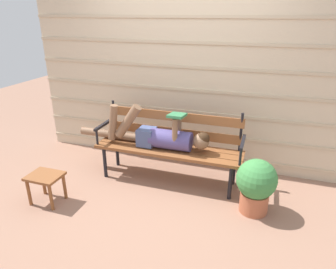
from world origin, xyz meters
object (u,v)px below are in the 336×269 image
at_px(footstool, 45,181).
at_px(potted_plant, 256,184).
at_px(park_bench, 170,142).
at_px(reclining_person, 158,135).

relative_size(footstool, potted_plant, 0.60).
xyz_separation_m(footstool, potted_plant, (2.19, 0.55, 0.06)).
bearing_deg(potted_plant, footstool, -165.91).
relative_size(park_bench, reclining_person, 1.04).
bearing_deg(reclining_person, park_bench, 27.17).
distance_m(park_bench, footstool, 1.48).
relative_size(reclining_person, potted_plant, 2.90).
xyz_separation_m(park_bench, footstool, (-1.13, -0.93, -0.23)).
bearing_deg(park_bench, reclining_person, -152.83).
bearing_deg(footstool, reclining_person, 41.01).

